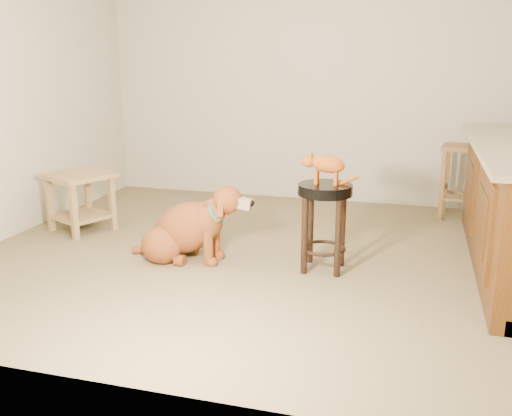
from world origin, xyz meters
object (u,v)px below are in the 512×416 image
(padded_stool, at_px, (324,210))
(wood_stool, at_px, (461,181))
(side_table, at_px, (80,193))
(golden_retriever, at_px, (187,230))
(tabby_kitten, at_px, (325,165))

(padded_stool, relative_size, wood_stool, 0.91)
(wood_stool, distance_m, side_table, 3.63)
(padded_stool, xyz_separation_m, golden_retriever, (-1.06, -0.08, -0.22))
(padded_stool, xyz_separation_m, side_table, (-2.29, 0.38, -0.11))
(padded_stool, height_order, tabby_kitten, tabby_kitten)
(padded_stool, xyz_separation_m, tabby_kitten, (-0.01, 0.00, 0.33))
(padded_stool, distance_m, golden_retriever, 1.09)
(wood_stool, bearing_deg, tabby_kitten, -121.08)
(wood_stool, bearing_deg, padded_stool, -120.83)
(side_table, height_order, golden_retriever, golden_retriever)
(padded_stool, xyz_separation_m, wood_stool, (1.06, 1.78, -0.09))
(padded_stool, height_order, side_table, padded_stool)
(padded_stool, relative_size, side_table, 0.96)
(tabby_kitten, bearing_deg, side_table, 170.04)
(golden_retriever, xyz_separation_m, tabby_kitten, (1.05, 0.08, 0.55))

